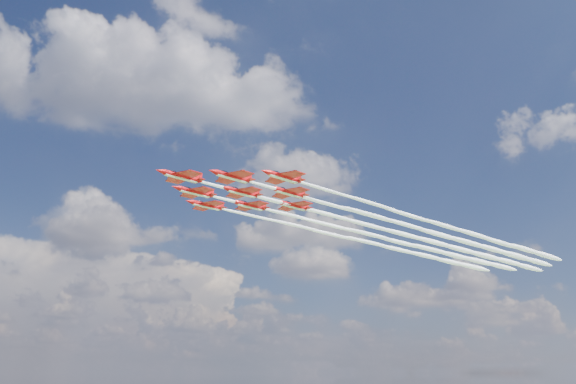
% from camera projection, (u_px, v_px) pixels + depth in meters
% --- Properties ---
extents(jet_lead, '(113.06, 80.56, 3.03)m').
position_uv_depth(jet_lead, '(364.00, 224.00, 170.16)').
color(jet_lead, red).
extents(jet_row2_port, '(113.06, 80.56, 3.03)m').
position_uv_depth(jet_row2_port, '(403.00, 224.00, 170.32)').
color(jet_row2_port, red).
extents(jet_row2_starb, '(113.06, 80.56, 3.03)m').
position_uv_depth(jet_row2_starb, '(364.00, 233.00, 181.27)').
color(jet_row2_starb, red).
extents(jet_row3_port, '(113.06, 80.56, 3.03)m').
position_uv_depth(jet_row3_port, '(441.00, 224.00, 170.48)').
color(jet_row3_port, red).
extents(jet_row3_centre, '(113.06, 80.56, 3.03)m').
position_uv_depth(jet_row3_centre, '(400.00, 233.00, 181.43)').
color(jet_row3_centre, red).
extents(jet_row3_starb, '(113.06, 80.56, 3.03)m').
position_uv_depth(jet_row3_starb, '(363.00, 241.00, 192.37)').
color(jet_row3_starb, red).
extents(jet_row4_port, '(113.06, 80.56, 3.03)m').
position_uv_depth(jet_row4_port, '(436.00, 233.00, 181.58)').
color(jet_row4_port, red).
extents(jet_row4_starb, '(113.06, 80.56, 3.03)m').
position_uv_depth(jet_row4_starb, '(397.00, 241.00, 192.53)').
color(jet_row4_starb, red).
extents(jet_tail, '(113.06, 80.56, 3.03)m').
position_uv_depth(jet_tail, '(431.00, 241.00, 192.69)').
color(jet_tail, red).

